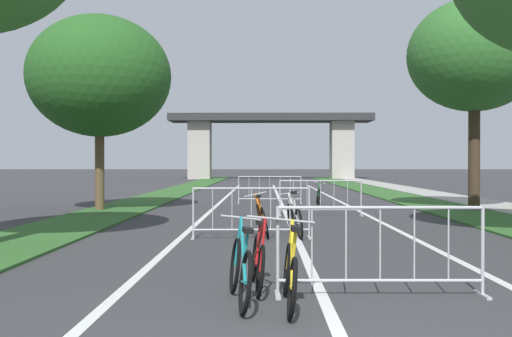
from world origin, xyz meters
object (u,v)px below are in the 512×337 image
Objects in this scene: crowd_barrier_third at (320,198)px; bicycle_white_1 at (295,219)px; tree_left_maple_mid at (99,77)px; tree_right_oak_mid at (474,56)px; bicycle_green_2 at (319,195)px; bicycle_red_0 at (258,261)px; crowd_barrier_nearest at (380,251)px; crowd_barrier_second at (251,213)px; crowd_barrier_fourth at (270,190)px; bicycle_orange_3 at (262,219)px; bicycle_teal_5 at (240,270)px; bicycle_yellow_4 at (290,274)px.

crowd_barrier_third is 1.40× the size of bicycle_white_1.
tree_right_oak_mid is at bearing 0.45° from tree_left_maple_mid.
tree_right_oak_mid reaches higher than bicycle_green_2.
bicycle_red_0 is 15.41m from bicycle_green_2.
tree_right_oak_mid is 14.35m from crowd_barrier_nearest.
tree_right_oak_mid reaches higher than crowd_barrier_second.
bicycle_green_2 is (1.83, -0.40, -0.18)m from crowd_barrier_fourth.
tree_right_oak_mid is 2.80× the size of crowd_barrier_third.
crowd_barrier_nearest is 1.45× the size of bicycle_orange_3.
crowd_barrier_third is 1.00× the size of crowd_barrier_fourth.
crowd_barrier_second is at bearing -100.21° from bicycle_green_2.
crowd_barrier_fourth is (0.48, 10.68, 0.00)m from crowd_barrier_second.
bicycle_green_2 is (0.71, 15.62, -0.18)m from crowd_barrier_nearest.
crowd_barrier_fourth reaches higher than bicycle_red_0.
tree_right_oak_mid is 4.33× the size of bicycle_green_2.
crowd_barrier_nearest reaches higher than bicycle_teal_5.
crowd_barrier_fourth is at bearing 105.09° from crowd_barrier_third.
bicycle_teal_5 reaches higher than bicycle_green_2.
tree_left_maple_mid is at bearing 166.15° from crowd_barrier_third.
bicycle_yellow_4 is at bearing -89.82° from crowd_barrier_fourth.
crowd_barrier_third reaches higher than bicycle_teal_5.
tree_right_oak_mid is at bearing -30.91° from bicycle_green_2.
crowd_barrier_fourth is at bearing 94.02° from crowd_barrier_nearest.
crowd_barrier_nearest is 5.86m from bicycle_orange_3.
tree_left_maple_mid reaches higher than crowd_barrier_third.
tree_left_maple_mid is 3.66× the size of bicycle_yellow_4.
bicycle_yellow_4 is (-6.51, -13.05, -4.66)m from tree_right_oak_mid.
tree_left_maple_mid is 3.75× the size of bicycle_orange_3.
bicycle_green_2 is 16.27m from bicycle_yellow_4.
bicycle_green_2 is 0.91× the size of bicycle_teal_5.
bicycle_yellow_4 is at bearing -92.78° from bicycle_orange_3.
bicycle_orange_3 is (-1.39, 5.69, -0.14)m from crowd_barrier_nearest.
crowd_barrier_third is (0.31, 10.68, 0.00)m from crowd_barrier_nearest.
bicycle_yellow_4 is (0.54, -5.89, -0.17)m from crowd_barrier_second.
bicycle_orange_3 is (-1.71, -5.00, -0.14)m from crowd_barrier_third.
bicycle_white_1 is at bearing 21.94° from crowd_barrier_second.
tree_left_maple_mid is 12.13m from tree_right_oak_mid.
crowd_barrier_second is 10.54m from bicycle_green_2.
bicycle_teal_5 is at bearing -90.05° from crowd_barrier_second.
bicycle_red_0 is at bearing -99.58° from crowd_barrier_third.
tree_left_maple_mid is 3.99× the size of bicycle_green_2.
tree_right_oak_mid is 3.96× the size of bicycle_teal_5.
crowd_barrier_second is 1.43× the size of bicycle_yellow_4.
bicycle_teal_5 is (-0.01, -5.74, -0.15)m from crowd_barrier_second.
crowd_barrier_nearest is at bearing -90.10° from bicycle_green_2.
bicycle_red_0 is at bearing -87.90° from crowd_barrier_second.
crowd_barrier_second is at bearing 81.63° from bicycle_teal_5.
crowd_barrier_nearest is at bearing 5.44° from bicycle_teal_5.
bicycle_red_0 is 0.78m from bicycle_teal_5.
crowd_barrier_nearest is 5.75m from bicycle_white_1.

